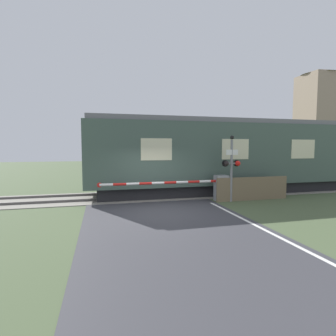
# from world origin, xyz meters

# --- Properties ---
(ground_plane) EXTENTS (80.00, 80.00, 0.00)m
(ground_plane) POSITION_xyz_m (0.00, 0.00, 0.00)
(ground_plane) COLOR #475638
(track_bed) EXTENTS (36.00, 3.20, 0.13)m
(track_bed) POSITION_xyz_m (0.00, 3.48, 0.02)
(track_bed) COLOR gray
(track_bed) RESTS_ON ground_plane
(train) EXTENTS (14.51, 2.83, 3.97)m
(train) POSITION_xyz_m (4.30, 3.48, 2.03)
(train) COLOR black
(train) RESTS_ON ground_plane
(crossing_barrier) EXTENTS (5.90, 0.44, 1.20)m
(crossing_barrier) POSITION_xyz_m (2.77, 1.42, 0.66)
(crossing_barrier) COLOR gray
(crossing_barrier) RESTS_ON ground_plane
(signal_post) EXTENTS (0.88, 0.26, 3.03)m
(signal_post) POSITION_xyz_m (3.62, 1.15, 1.72)
(signal_post) COLOR gray
(signal_post) RESTS_ON ground_plane
(distant_building) EXTENTS (4.95, 4.95, 13.52)m
(distant_building) POSITION_xyz_m (27.93, 21.71, 6.84)
(distant_building) COLOR gray
(distant_building) RESTS_ON ground_plane
(roadside_fence) EXTENTS (3.68, 0.06, 1.10)m
(roadside_fence) POSITION_xyz_m (4.75, 1.17, 0.55)
(roadside_fence) COLOR #726047
(roadside_fence) RESTS_ON ground_plane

